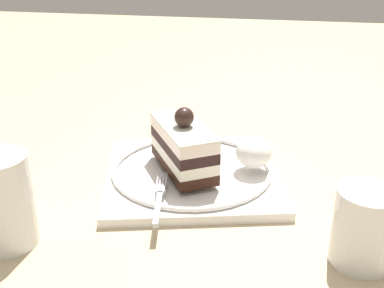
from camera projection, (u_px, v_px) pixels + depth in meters
name	position (u px, v px, depth m)	size (l,w,h in m)	color
ground_plane	(196.00, 180.00, 0.61)	(2.40, 2.40, 0.00)	tan
dessert_plate	(192.00, 172.00, 0.61)	(0.26, 0.26, 0.02)	white
cake_slice	(183.00, 146.00, 0.59)	(0.13, 0.10, 0.08)	black
whipped_cream_dollop	(253.00, 153.00, 0.60)	(0.04, 0.04, 0.04)	white
fork	(160.00, 197.00, 0.53)	(0.11, 0.03, 0.00)	silver
drink_glass_near	(3.00, 206.00, 0.47)	(0.06, 0.06, 0.10)	white
drink_glass_far	(364.00, 230.00, 0.45)	(0.06, 0.06, 0.08)	white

